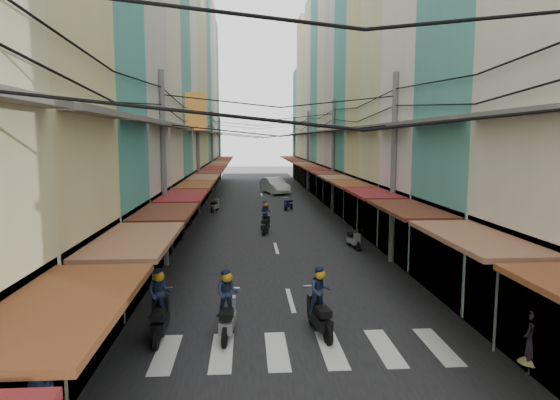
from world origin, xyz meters
name	(u,v)px	position (x,y,z in m)	size (l,w,h in m)	color
ground	(286,284)	(0.00, 0.00, 0.00)	(160.00, 160.00, 0.00)	slate
road	(265,209)	(0.00, 20.00, 0.01)	(10.00, 80.00, 0.02)	black
sidewalk_left	(180,210)	(-6.50, 20.00, 0.03)	(3.00, 80.00, 0.06)	slate
sidewalk_right	(348,208)	(6.50, 20.00, 0.03)	(3.00, 80.00, 0.06)	slate
crosswalk	(304,350)	(0.00, -6.00, 0.03)	(7.55, 2.40, 0.01)	silver
building_row_left	(149,73)	(-7.92, 16.56, 9.78)	(7.80, 67.67, 23.70)	silver
building_row_right	(381,80)	(7.92, 16.45, 9.41)	(7.80, 68.98, 22.59)	teal
utility_poles	(268,121)	(0.00, 15.01, 6.59)	(10.20, 66.13, 8.20)	slate
white_car	(275,194)	(1.33, 30.89, 0.00)	(5.61, 2.20, 1.98)	silver
bicycle	(441,273)	(6.37, 0.97, 0.00)	(0.53, 1.41, 0.97)	black
moving_scooters	(255,258)	(-1.12, 1.76, 0.56)	(8.04, 26.14, 1.95)	black
parked_scooters	(432,294)	(4.43, -3.10, 0.47)	(12.72, 12.92, 1.01)	black
pedestrians	(184,246)	(-4.02, 2.25, 1.02)	(12.11, 20.93, 2.10)	black
traffic_sign	(497,271)	(4.78, -6.41, 2.13)	(0.10, 0.64, 2.93)	slate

